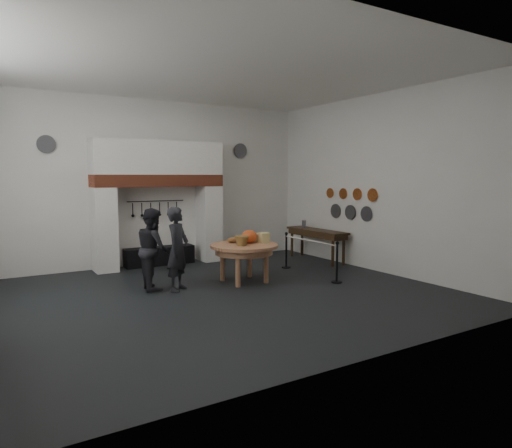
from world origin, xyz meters
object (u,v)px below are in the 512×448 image
iron_range (160,256)px  barrier_post_near (337,263)px  visitor_far (153,249)px  visitor_near (178,249)px  barrier_post_far (286,251)px  side_table (317,231)px  work_table (244,246)px

iron_range → barrier_post_near: 4.98m
iron_range → visitor_far: (-1.02, -2.51, 0.63)m
visitor_near → barrier_post_far: (3.35, 0.75, -0.44)m
iron_range → visitor_near: (-0.62, -2.91, 0.64)m
visitor_near → visitor_far: (-0.40, 0.40, -0.02)m
side_table → barrier_post_near: (-1.37, -2.43, -0.42)m
work_table → barrier_post_far: size_ratio=1.73×
barrier_post_near → barrier_post_far: (0.00, 2.00, 0.00)m
visitor_far → side_table: (5.12, 0.78, -0.01)m
visitor_near → side_table: (4.72, 1.18, -0.02)m
side_table → barrier_post_far: size_ratio=2.44×
visitor_far → barrier_post_near: bearing=-107.1°
iron_range → visitor_near: 3.05m
iron_range → barrier_post_far: 3.49m
visitor_near → visitor_far: 0.57m
visitor_far → barrier_post_far: (3.75, 0.35, -0.43)m
iron_range → visitor_far: size_ratio=1.08×
barrier_post_near → barrier_post_far: same height
iron_range → work_table: size_ratio=1.22×
barrier_post_far → visitor_near: bearing=-167.3°
visitor_near → visitor_far: visitor_near is taller
visitor_far → barrier_post_far: bearing=-78.1°
visitor_far → side_table: size_ratio=0.80×
side_table → work_table: bearing=-158.5°
work_table → visitor_far: visitor_far is taller
work_table → side_table: size_ratio=0.71×
visitor_near → side_table: size_ratio=0.81×
visitor_far → barrier_post_near: 4.12m
visitor_far → side_table: 5.18m
side_table → barrier_post_near: bearing=-119.4°
work_table → barrier_post_near: 2.16m
visitor_near → barrier_post_far: bearing=-30.3°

